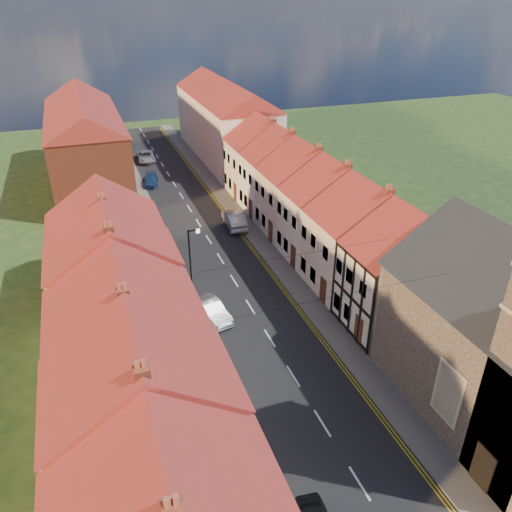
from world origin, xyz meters
The scene contains 21 objects.
road centered at (0.00, 30.00, 0.01)m, with size 7.00×90.00×0.02m, color black.
pavement_left centered at (-4.40, 30.00, 0.06)m, with size 1.80×90.00×0.12m, color slate.
pavement_right centered at (4.40, 30.00, 0.06)m, with size 1.80×90.00×0.12m, color slate.
cottage_r_tudor centered at (9.27, 12.70, 4.47)m, with size 8.30×5.20×9.00m.
cottage_r_white_near centered at (9.30, 18.10, 4.47)m, with size 8.30×6.00×9.00m.
cottage_r_cream_mid centered at (9.30, 23.50, 4.48)m, with size 8.30×5.20×9.00m.
cottage_r_pink centered at (9.30, 28.90, 4.47)m, with size 8.30×6.00×9.00m.
cottage_r_white_far centered at (9.30, 34.30, 4.48)m, with size 8.30×5.20×9.00m.
cottage_r_cream_far centered at (9.30, 39.70, 4.47)m, with size 8.30×6.00×9.00m.
cottage_l_cream centered at (-9.30, 5.55, 4.52)m, with size 8.30×6.30×9.10m.
cottage_l_white centered at (-9.30, 11.95, 4.37)m, with size 8.30×6.90×8.80m.
cottage_l_brick_mid centered at (-9.30, 18.05, 4.53)m, with size 8.30×5.70×9.10m.
cottage_l_pink centered at (-9.30, 23.85, 4.37)m, with size 8.30×6.30×8.80m.
block_right_far centered at (9.30, 55.00, 5.29)m, with size 8.30×24.20×10.50m.
block_left_far centered at (-9.30, 50.00, 5.29)m, with size 8.30×24.20×10.50m.
lamppost centered at (-3.81, 20.00, 3.54)m, with size 0.88×0.15×6.00m.
car_mid centered at (-3.10, 17.67, 0.68)m, with size 1.44×4.13×1.36m, color #93979A.
car_far centered at (-2.67, 46.72, 0.58)m, with size 1.62×3.98×1.16m, color navy.
car_distant centered at (-1.80, 56.29, 0.67)m, with size 2.22×4.81×1.34m, color #A1A3A9.
pedestrian_left centered at (-4.20, 7.51, 0.88)m, with size 0.55×0.36×1.51m, color black.
car_mid_b centered at (3.19, 32.00, 0.79)m, with size 1.66×4.77×1.57m, color #B4B7BD.
Camera 1 is at (-10.09, -11.28, 21.09)m, focal length 35.00 mm.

